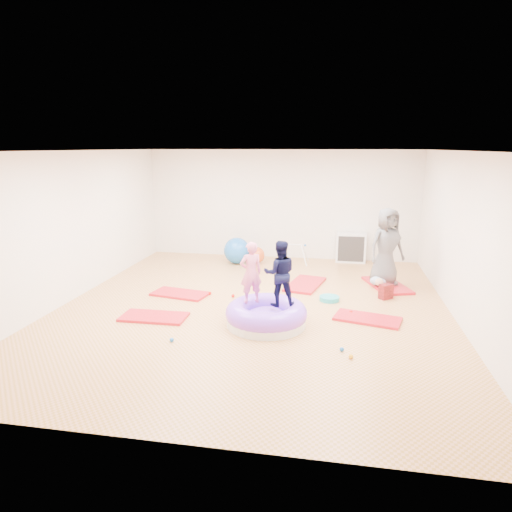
# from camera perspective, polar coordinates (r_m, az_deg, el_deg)

# --- Properties ---
(room) EXTENTS (7.01, 8.01, 2.81)m
(room) POSITION_cam_1_polar(r_m,az_deg,el_deg) (8.02, -0.38, 2.98)
(room) COLOR tan
(room) RESTS_ON ground
(gym_mat_front_left) EXTENTS (1.12, 0.57, 0.05)m
(gym_mat_front_left) POSITION_cam_1_polar(r_m,az_deg,el_deg) (8.08, -12.64, -7.44)
(gym_mat_front_left) COLOR #CA2843
(gym_mat_front_left) RESTS_ON ground
(gym_mat_mid_left) EXTENTS (1.18, 0.74, 0.05)m
(gym_mat_mid_left) POSITION_cam_1_polar(r_m,az_deg,el_deg) (9.20, -9.48, -4.68)
(gym_mat_mid_left) COLOR #CA2843
(gym_mat_mid_left) RESTS_ON ground
(gym_mat_center_back) EXTENTS (0.87, 1.33, 0.05)m
(gym_mat_center_back) POSITION_cam_1_polar(r_m,az_deg,el_deg) (9.74, 6.15, -3.52)
(gym_mat_center_back) COLOR #CA2843
(gym_mat_center_back) RESTS_ON ground
(gym_mat_right) EXTENTS (1.19, 0.80, 0.05)m
(gym_mat_right) POSITION_cam_1_polar(r_m,az_deg,el_deg) (8.04, 13.76, -7.62)
(gym_mat_right) COLOR #CA2843
(gym_mat_right) RESTS_ON ground
(gym_mat_rear_right) EXTENTS (1.01, 1.40, 0.05)m
(gym_mat_rear_right) POSITION_cam_1_polar(r_m,az_deg,el_deg) (10.00, 16.05, -3.53)
(gym_mat_rear_right) COLOR #CA2843
(gym_mat_rear_right) RESTS_ON ground
(inflatable_cushion) EXTENTS (1.35, 1.35, 0.42)m
(inflatable_cushion) POSITION_cam_1_polar(r_m,az_deg,el_deg) (7.55, 1.29, -7.45)
(inflatable_cushion) COLOR silver
(inflatable_cushion) RESTS_ON ground
(child_pink) EXTENTS (0.45, 0.40, 1.03)m
(child_pink) POSITION_cam_1_polar(r_m,az_deg,el_deg) (7.47, -0.64, -1.71)
(child_pink) COLOR pink
(child_pink) RESTS_ON inflatable_cushion
(child_navy) EXTENTS (0.59, 0.50, 1.08)m
(child_navy) POSITION_cam_1_polar(r_m,az_deg,el_deg) (7.34, 2.99, -1.81)
(child_navy) COLOR black
(child_navy) RESTS_ON inflatable_cushion
(adult_caregiver) EXTENTS (0.93, 0.84, 1.61)m
(adult_caregiver) POSITION_cam_1_polar(r_m,az_deg,el_deg) (9.81, 16.00, 1.15)
(adult_caregiver) COLOR #545456
(adult_caregiver) RESTS_ON gym_mat_rear_right
(infant) EXTENTS (0.35, 0.36, 0.21)m
(infant) POSITION_cam_1_polar(r_m,az_deg,el_deg) (9.78, 15.09, -3.05)
(infant) COLOR #96AAC8
(infant) RESTS_ON gym_mat_rear_right
(ball_pit_balls) EXTENTS (2.80, 2.44, 0.07)m
(ball_pit_balls) POSITION_cam_1_polar(r_m,az_deg,el_deg) (7.76, 2.06, -7.91)
(ball_pit_balls) COLOR blue
(ball_pit_balls) RESTS_ON ground
(exercise_ball_blue) EXTENTS (0.65, 0.65, 0.65)m
(exercise_ball_blue) POSITION_cam_1_polar(r_m,az_deg,el_deg) (11.44, -2.41, 0.67)
(exercise_ball_blue) COLOR blue
(exercise_ball_blue) RESTS_ON ground
(exercise_ball_orange) EXTENTS (0.42, 0.42, 0.42)m
(exercise_ball_orange) POSITION_cam_1_polar(r_m,az_deg,el_deg) (11.46, 0.02, 0.11)
(exercise_ball_orange) COLOR #D45220
(exercise_ball_orange) RESTS_ON ground
(infant_play_gym) EXTENTS (0.65, 0.62, 0.50)m
(infant_play_gym) POSITION_cam_1_polar(r_m,az_deg,el_deg) (11.43, 4.93, 0.66)
(infant_play_gym) COLOR white
(infant_play_gym) RESTS_ON ground
(cube_shelf) EXTENTS (0.74, 0.37, 0.74)m
(cube_shelf) POSITION_cam_1_polar(r_m,az_deg,el_deg) (11.82, 11.76, 1.04)
(cube_shelf) COLOR white
(cube_shelf) RESTS_ON ground
(balance_disc) EXTENTS (0.38, 0.38, 0.08)m
(balance_disc) POSITION_cam_1_polar(r_m,az_deg,el_deg) (8.86, 9.15, -5.27)
(balance_disc) COLOR teal
(balance_disc) RESTS_ON ground
(backpack) EXTENTS (0.29, 0.27, 0.29)m
(backpack) POSITION_cam_1_polar(r_m,az_deg,el_deg) (9.17, 15.93, -4.30)
(backpack) COLOR red
(backpack) RESTS_ON ground
(yellow_toy) EXTENTS (0.20, 0.20, 0.03)m
(yellow_toy) POSITION_cam_1_polar(r_m,az_deg,el_deg) (8.17, -14.33, -7.36)
(yellow_toy) COLOR orange
(yellow_toy) RESTS_ON ground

